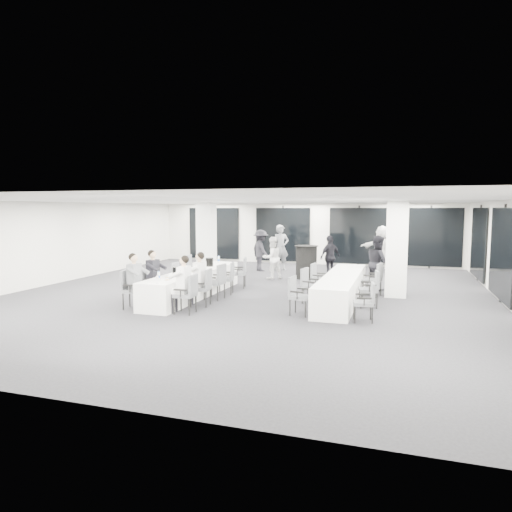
% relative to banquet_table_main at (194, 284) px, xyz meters
% --- Properties ---
extents(room, '(14.04, 16.04, 2.84)m').
position_rel_banquet_table_main_xyz_m(room, '(2.35, 1.88, 1.01)').
color(room, black).
rests_on(room, ground).
extents(column_left, '(0.60, 0.60, 2.80)m').
position_rel_banquet_table_main_xyz_m(column_left, '(-1.34, 3.96, 1.02)').
color(column_left, silver).
rests_on(column_left, floor).
extents(column_right, '(0.60, 0.60, 2.80)m').
position_rel_banquet_table_main_xyz_m(column_right, '(5.66, 1.76, 1.02)').
color(column_right, silver).
rests_on(column_right, floor).
extents(banquet_table_main, '(0.90, 5.00, 0.75)m').
position_rel_banquet_table_main_xyz_m(banquet_table_main, '(0.00, 0.00, 0.00)').
color(banquet_table_main, white).
rests_on(banquet_table_main, floor).
extents(banquet_table_side, '(0.90, 5.00, 0.75)m').
position_rel_banquet_table_main_xyz_m(banquet_table_side, '(4.24, 0.55, 0.00)').
color(banquet_table_side, white).
rests_on(banquet_table_side, floor).
extents(cocktail_table, '(0.88, 0.88, 1.21)m').
position_rel_banquet_table_main_xyz_m(cocktail_table, '(2.48, 4.36, 0.24)').
color(cocktail_table, black).
rests_on(cocktail_table, floor).
extents(chair_main_left_near, '(0.59, 0.62, 1.00)m').
position_rel_banquet_table_main_xyz_m(chair_main_left_near, '(-0.84, -2.01, 0.20)').
color(chair_main_left_near, '#52555A').
rests_on(chair_main_left_near, floor).
extents(chair_main_left_second, '(0.46, 0.52, 0.89)m').
position_rel_banquet_table_main_xyz_m(chair_main_left_second, '(-0.83, -1.06, 0.14)').
color(chair_main_left_second, '#52555A').
rests_on(chair_main_left_second, floor).
extents(chair_main_left_mid, '(0.52, 0.55, 0.89)m').
position_rel_banquet_table_main_xyz_m(chair_main_left_mid, '(-0.83, -0.45, 0.14)').
color(chair_main_left_mid, '#52555A').
rests_on(chair_main_left_mid, floor).
extents(chair_main_left_fourth, '(0.46, 0.52, 0.89)m').
position_rel_banquet_table_main_xyz_m(chair_main_left_fourth, '(-0.83, 0.65, 0.13)').
color(chair_main_left_fourth, '#52555A').
rests_on(chair_main_left_fourth, floor).
extents(chair_main_left_far, '(0.57, 0.62, 1.02)m').
position_rel_banquet_table_main_xyz_m(chair_main_left_far, '(-0.84, 1.68, 0.21)').
color(chair_main_left_far, '#52555A').
rests_on(chair_main_left_far, floor).
extents(chair_main_right_near, '(0.50, 0.56, 0.97)m').
position_rel_banquet_table_main_xyz_m(chair_main_right_near, '(0.83, -2.09, 0.18)').
color(chair_main_right_near, '#52555A').
rests_on(chair_main_right_near, floor).
extents(chair_main_right_second, '(0.56, 0.60, 0.99)m').
position_rel_banquet_table_main_xyz_m(chair_main_right_second, '(0.84, -1.17, 0.19)').
color(chair_main_right_second, '#52555A').
rests_on(chair_main_right_second, floor).
extents(chair_main_right_mid, '(0.55, 0.60, 1.01)m').
position_rel_banquet_table_main_xyz_m(chair_main_right_mid, '(0.84, -0.24, 0.20)').
color(chair_main_right_mid, '#52555A').
rests_on(chair_main_right_mid, floor).
extents(chair_main_right_fourth, '(0.58, 0.61, 0.96)m').
position_rel_banquet_table_main_xyz_m(chair_main_right_fourth, '(0.83, 0.62, 0.17)').
color(chair_main_right_fourth, '#52555A').
rests_on(chair_main_right_fourth, floor).
extents(chair_main_right_far, '(0.59, 0.62, 0.98)m').
position_rel_banquet_table_main_xyz_m(chair_main_right_far, '(0.83, 1.77, 0.18)').
color(chair_main_right_far, '#52555A').
rests_on(chair_main_right_far, floor).
extents(chair_side_left_near, '(0.52, 0.57, 0.93)m').
position_rel_banquet_table_main_xyz_m(chair_side_left_near, '(3.41, -1.39, 0.16)').
color(chair_side_left_near, '#52555A').
rests_on(chair_side_left_near, floor).
extents(chair_side_left_mid, '(0.56, 0.59, 0.95)m').
position_rel_banquet_table_main_xyz_m(chair_side_left_mid, '(3.41, 0.11, 0.17)').
color(chair_side_left_mid, '#52555A').
rests_on(chair_side_left_mid, floor).
extents(chair_side_left_far, '(0.52, 0.56, 0.92)m').
position_rel_banquet_table_main_xyz_m(chair_side_left_far, '(3.41, 1.45, 0.15)').
color(chair_side_left_far, '#52555A').
rests_on(chair_side_left_far, floor).
extents(chair_side_right_near, '(0.52, 0.56, 0.90)m').
position_rel_banquet_table_main_xyz_m(chair_side_right_near, '(5.07, -1.59, 0.14)').
color(chair_side_right_near, '#52555A').
rests_on(chair_side_right_near, floor).
extents(chair_side_right_mid, '(0.56, 0.60, 0.95)m').
position_rel_banquet_table_main_xyz_m(chair_side_right_mid, '(5.08, 0.05, 0.17)').
color(chair_side_right_mid, '#52555A').
rests_on(chair_side_right_mid, floor).
extents(chair_side_right_far, '(0.59, 0.62, 0.98)m').
position_rel_banquet_table_main_xyz_m(chair_side_right_far, '(5.08, 1.60, 0.18)').
color(chair_side_right_far, '#52555A').
rests_on(chair_side_right_far, floor).
extents(seated_guest_a, '(0.50, 0.38, 1.44)m').
position_rel_banquet_table_main_xyz_m(seated_guest_a, '(-0.67, -1.99, 0.44)').
color(seated_guest_a, slate).
rests_on(seated_guest_a, floor).
extents(seated_guest_b, '(0.50, 0.38, 1.44)m').
position_rel_banquet_table_main_xyz_m(seated_guest_b, '(-0.67, -1.06, 0.44)').
color(seated_guest_b, black).
rests_on(seated_guest_b, floor).
extents(seated_guest_c, '(0.50, 0.38, 1.44)m').
position_rel_banquet_table_main_xyz_m(seated_guest_c, '(0.67, -2.09, 0.44)').
color(seated_guest_c, white).
rests_on(seated_guest_c, floor).
extents(seated_guest_d, '(0.50, 0.38, 1.44)m').
position_rel_banquet_table_main_xyz_m(seated_guest_d, '(0.67, -1.18, 0.44)').
color(seated_guest_d, white).
rests_on(seated_guest_d, floor).
extents(standing_guest_a, '(1.00, 0.97, 2.14)m').
position_rel_banquet_table_main_xyz_m(standing_guest_a, '(1.00, 6.31, 0.70)').
color(standing_guest_a, slate).
rests_on(standing_guest_a, floor).
extents(standing_guest_b, '(0.96, 0.96, 1.75)m').
position_rel_banquet_table_main_xyz_m(standing_guest_b, '(1.29, 3.90, 0.50)').
color(standing_guest_b, white).
rests_on(standing_guest_b, floor).
extents(standing_guest_c, '(1.33, 1.33, 1.93)m').
position_rel_banquet_table_main_xyz_m(standing_guest_c, '(0.28, 5.79, 0.59)').
color(standing_guest_c, black).
rests_on(standing_guest_c, floor).
extents(standing_guest_d, '(1.11, 1.20, 1.80)m').
position_rel_banquet_table_main_xyz_m(standing_guest_d, '(3.29, 4.71, 0.53)').
color(standing_guest_d, black).
rests_on(standing_guest_d, floor).
extents(standing_guest_f, '(1.98, 0.84, 2.12)m').
position_rel_banquet_table_main_xyz_m(standing_guest_f, '(5.03, 7.39, 0.69)').
color(standing_guest_f, white).
rests_on(standing_guest_f, floor).
extents(standing_guest_g, '(0.90, 0.89, 1.93)m').
position_rel_banquet_table_main_xyz_m(standing_guest_g, '(-2.71, 6.57, 0.59)').
color(standing_guest_g, white).
rests_on(standing_guest_g, floor).
extents(standing_guest_h, '(0.87, 1.09, 1.96)m').
position_rel_banquet_table_main_xyz_m(standing_guest_h, '(5.10, 2.76, 0.61)').
color(standing_guest_h, black).
rests_on(standing_guest_h, floor).
extents(ice_bucket_near, '(0.22, 0.22, 0.25)m').
position_rel_banquet_table_main_xyz_m(ice_bucket_near, '(0.00, -1.07, 0.50)').
color(ice_bucket_near, black).
rests_on(ice_bucket_near, banquet_table_main).
extents(ice_bucket_far, '(0.24, 0.24, 0.27)m').
position_rel_banquet_table_main_xyz_m(ice_bucket_far, '(0.01, 1.14, 0.51)').
color(ice_bucket_far, black).
rests_on(ice_bucket_far, banquet_table_main).
extents(water_bottle_a, '(0.07, 0.07, 0.22)m').
position_rel_banquet_table_main_xyz_m(water_bottle_a, '(-0.12, -1.82, 0.48)').
color(water_bottle_a, silver).
rests_on(water_bottle_a, banquet_table_main).
extents(water_bottle_b, '(0.07, 0.07, 0.23)m').
position_rel_banquet_table_main_xyz_m(water_bottle_b, '(0.18, 0.21, 0.49)').
color(water_bottle_b, silver).
rests_on(water_bottle_b, banquet_table_main).
extents(water_bottle_c, '(0.07, 0.07, 0.22)m').
position_rel_banquet_table_main_xyz_m(water_bottle_c, '(-0.07, 2.09, 0.49)').
color(water_bottle_c, silver).
rests_on(water_bottle_c, banquet_table_main).
extents(plate_a, '(0.21, 0.21, 0.03)m').
position_rel_banquet_table_main_xyz_m(plate_a, '(-0.04, -1.47, 0.39)').
color(plate_a, white).
rests_on(plate_a, banquet_table_main).
extents(plate_b, '(0.21, 0.21, 0.03)m').
position_rel_banquet_table_main_xyz_m(plate_b, '(0.12, -1.80, 0.39)').
color(plate_b, white).
rests_on(plate_b, banquet_table_main).
extents(plate_c, '(0.22, 0.22, 0.03)m').
position_rel_banquet_table_main_xyz_m(plate_c, '(0.14, -0.27, 0.39)').
color(plate_c, white).
rests_on(plate_c, banquet_table_main).
extents(wine_glass, '(0.07, 0.07, 0.19)m').
position_rel_banquet_table_main_xyz_m(wine_glass, '(0.11, -2.30, 0.52)').
color(wine_glass, silver).
rests_on(wine_glass, banquet_table_main).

